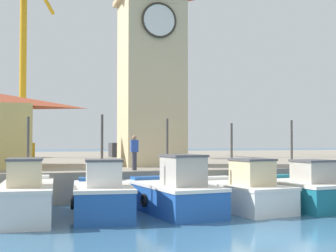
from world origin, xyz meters
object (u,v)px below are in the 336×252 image
object	(u,v)px
clock_tower	(151,50)
fishing_boat_mid_left	(174,193)
port_crane_far	(121,66)
dock_worker_near_tower	(134,152)
fishing_boat_mid_right	(301,191)
fishing_boat_left_outer	(26,197)
fishing_boat_center	(241,192)
fishing_boat_left_inner	(102,197)
port_crane_near	(24,83)

from	to	relation	value
clock_tower	fishing_boat_mid_left	bearing A→B (deg)	-97.96
port_crane_far	dock_worker_near_tower	size ratio (longest dim) A/B	12.55
fishing_boat_mid_right	fishing_boat_left_outer	bearing A→B (deg)	177.76
fishing_boat_mid_right	dock_worker_near_tower	bearing A→B (deg)	144.27
dock_worker_near_tower	fishing_boat_mid_right	bearing A→B (deg)	-35.73
port_crane_far	clock_tower	bearing A→B (deg)	-94.11
fishing_boat_center	fishing_boat_mid_right	size ratio (longest dim) A/B	1.11
fishing_boat_left_outer	fishing_boat_left_inner	size ratio (longest dim) A/B	1.23
fishing_boat_mid_left	fishing_boat_center	size ratio (longest dim) A/B	1.03
fishing_boat_center	port_crane_near	bearing A→B (deg)	110.69
clock_tower	fishing_boat_left_inner	bearing A→B (deg)	-115.17
fishing_boat_left_inner	fishing_boat_center	distance (m)	5.63
fishing_boat_mid_left	clock_tower	distance (m)	10.79
fishing_boat_left_outer	fishing_boat_mid_left	bearing A→B (deg)	-2.11
fishing_boat_mid_left	fishing_boat_center	bearing A→B (deg)	1.65
fishing_boat_left_outer	clock_tower	xyz separation A→B (m)	(6.55, 7.86, 7.06)
fishing_boat_left_inner	fishing_boat_mid_right	bearing A→B (deg)	0.48
fishing_boat_mid_left	port_crane_near	distance (m)	24.86
fishing_boat_mid_left	fishing_boat_mid_right	xyz separation A→B (m)	(5.36, -0.22, -0.05)
fishing_boat_center	port_crane_near	xyz separation A→B (m)	(-8.72, 23.09, 6.87)
fishing_boat_center	dock_worker_near_tower	world-z (taller)	fishing_boat_center
fishing_boat_center	fishing_boat_left_outer	bearing A→B (deg)	179.17
fishing_boat_left_inner	dock_worker_near_tower	distance (m)	5.12
fishing_boat_mid_left	fishing_boat_mid_right	bearing A→B (deg)	-2.37
fishing_boat_center	clock_tower	world-z (taller)	clock_tower
fishing_boat_left_outer	fishing_boat_mid_left	size ratio (longest dim) A/B	1.00
clock_tower	dock_worker_near_tower	size ratio (longest dim) A/B	8.50
fishing_boat_left_outer	fishing_boat_left_inner	world-z (taller)	fishing_boat_left_inner
fishing_boat_left_outer	port_crane_far	world-z (taller)	port_crane_far
fishing_boat_left_inner	fishing_boat_center	size ratio (longest dim) A/B	0.84
port_crane_near	clock_tower	bearing A→B (deg)	-65.04
fishing_boat_left_inner	dock_worker_near_tower	world-z (taller)	fishing_boat_left_inner
port_crane_near	port_crane_far	xyz separation A→B (m)	(8.09, -0.38, 1.71)
fishing_boat_center	port_crane_far	xyz separation A→B (m)	(-0.63, 22.70, 8.57)
fishing_boat_mid_left	fishing_boat_center	distance (m)	2.82
dock_worker_near_tower	fishing_boat_mid_left	bearing A→B (deg)	-80.74
fishing_boat_left_inner	fishing_boat_mid_right	size ratio (longest dim) A/B	0.93
dock_worker_near_tower	port_crane_near	bearing A→B (deg)	105.36
fishing_boat_left_outer	clock_tower	bearing A→B (deg)	50.22
fishing_boat_mid_left	fishing_boat_mid_right	size ratio (longest dim) A/B	1.14
fishing_boat_center	fishing_boat_mid_right	world-z (taller)	fishing_boat_mid_right
clock_tower	dock_worker_near_tower	distance (m)	7.07
fishing_boat_mid_left	port_crane_near	size ratio (longest dim) A/B	0.32
port_crane_far	port_crane_near	bearing A→B (deg)	177.29
fishing_boat_mid_left	dock_worker_near_tower	world-z (taller)	fishing_boat_mid_left
fishing_boat_mid_right	port_crane_far	bearing A→B (deg)	97.87
port_crane_near	port_crane_far	bearing A→B (deg)	-2.71
fishing_boat_left_inner	fishing_boat_center	bearing A→B (deg)	3.79
fishing_boat_left_outer	port_crane_far	bearing A→B (deg)	71.39
fishing_boat_left_inner	clock_tower	bearing A→B (deg)	64.83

